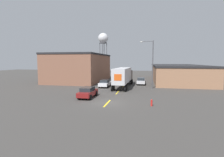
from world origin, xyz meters
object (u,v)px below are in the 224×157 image
parked_car_right_far (141,81)px  water_tower (103,39)px  street_lamp (151,61)px  fire_hydrant (152,103)px  semi_truck (124,76)px  parked_car_left_near (88,92)px  parked_car_left_far (105,83)px

parked_car_right_far → water_tower: water_tower is taller
water_tower → street_lamp: size_ratio=1.98×
fire_hydrant → semi_truck: bearing=109.6°
parked_car_left_near → parked_car_right_far: same height
semi_truck → parked_car_right_far: bearing=54.6°
parked_car_left_far → water_tower: 49.60m
parked_car_left_near → parked_car_right_far: size_ratio=1.00×
water_tower → parked_car_left_near: bearing=-78.1°
parked_car_left_far → fire_hydrant: 16.98m
parked_car_left_near → parked_car_right_far: 18.16m
fire_hydrant → street_lamp: bearing=89.2°
parked_car_right_far → parked_car_left_far: bearing=-142.2°
semi_truck → parked_car_right_far: size_ratio=2.95×
fire_hydrant → parked_car_left_near: bearing=160.4°
parked_car_left_near → fire_hydrant: 9.80m
parked_car_right_far → fire_hydrant: size_ratio=5.71×
parked_car_right_far → fire_hydrant: bearing=-84.5°
street_lamp → fire_hydrant: (-0.19, -14.11, -4.98)m
street_lamp → fire_hydrant: size_ratio=11.50×
parked_car_right_far → street_lamp: street_lamp is taller
parked_car_left_far → street_lamp: (9.41, -0.14, 4.57)m
parked_car_left_near → fire_hydrant: size_ratio=5.71×
parked_car_left_far → parked_car_left_near: same height
parked_car_left_near → fire_hydrant: parked_car_left_near is taller
parked_car_left_near → street_lamp: street_lamp is taller
water_tower → street_lamp: bearing=-65.1°
water_tower → fire_hydrant: (21.12, -60.01, -15.42)m
semi_truck → parked_car_right_far: (3.51, 4.72, -1.58)m
parked_car_left_far → fire_hydrant: size_ratio=5.71×
parked_car_left_near → parked_car_left_far: bearing=90.0°
semi_truck → street_lamp: bearing=-9.8°
street_lamp → fire_hydrant: street_lamp is taller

